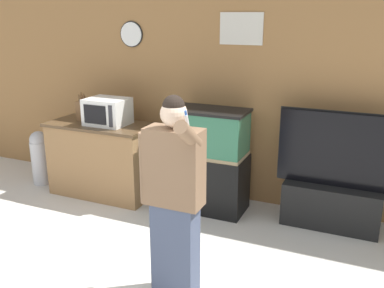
{
  "coord_description": "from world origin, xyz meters",
  "views": [
    {
      "loc": [
        1.91,
        -1.61,
        2.19
      ],
      "look_at": [
        0.41,
        1.82,
        1.05
      ],
      "focal_mm": 40.0,
      "sensor_mm": 36.0,
      "label": 1
    }
  ],
  "objects": [
    {
      "name": "microwave",
      "position": [
        -1.02,
        2.55,
        1.08
      ],
      "size": [
        0.49,
        0.4,
        0.32
      ],
      "color": "white",
      "rests_on": "counter_island"
    },
    {
      "name": "wall_back_paneled",
      "position": [
        -0.0,
        3.13,
        1.3
      ],
      "size": [
        10.0,
        0.08,
        2.6
      ],
      "color": "olive",
      "rests_on": "ground_plane"
    },
    {
      "name": "tv_on_stand",
      "position": [
        1.6,
        2.81,
        0.37
      ],
      "size": [
        1.2,
        0.4,
        1.26
      ],
      "color": "black",
      "rests_on": "ground_plane"
    },
    {
      "name": "counter_island",
      "position": [
        -1.14,
        2.56,
        0.46
      ],
      "size": [
        1.3,
        0.63,
        0.92
      ],
      "color": "olive",
      "rests_on": "ground_plane"
    },
    {
      "name": "trash_bin",
      "position": [
        -2.1,
        2.51,
        0.37
      ],
      "size": [
        0.24,
        0.24,
        0.72
      ],
      "color": "#B7B7BC",
      "rests_on": "ground_plane"
    },
    {
      "name": "aquarium_on_stand",
      "position": [
        0.23,
        2.68,
        0.59
      ],
      "size": [
        0.89,
        0.49,
        1.19
      ],
      "color": "black",
      "rests_on": "ground_plane"
    },
    {
      "name": "person_standing",
      "position": [
        0.58,
        1.07,
        0.86
      ],
      "size": [
        0.52,
        0.39,
        1.64
      ],
      "color": "#424C66",
      "rests_on": "ground_plane"
    },
    {
      "name": "knife_block",
      "position": [
        -1.42,
        2.59,
        1.05
      ],
      "size": [
        0.11,
        0.12,
        0.35
      ],
      "color": "brown",
      "rests_on": "counter_island"
    }
  ]
}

